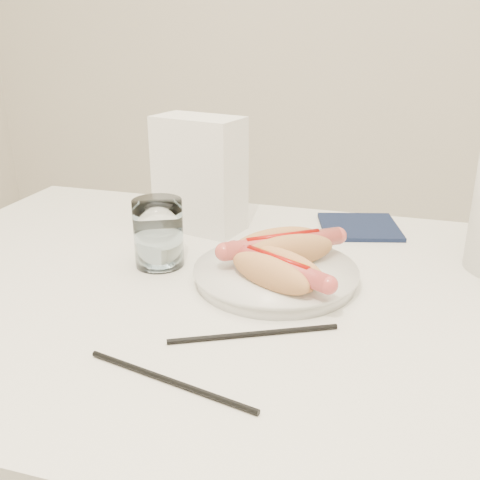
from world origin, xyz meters
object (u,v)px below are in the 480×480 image
(table, at_px, (247,324))
(water_glass, at_px, (158,233))
(hotdog_right, at_px, (277,270))
(plate, at_px, (276,276))
(hotdog_left, at_px, (283,248))
(napkin_box, at_px, (200,174))

(table, distance_m, water_glass, 0.20)
(hotdog_right, relative_size, water_glass, 1.53)
(plate, xyz_separation_m, water_glass, (-0.19, 0.01, 0.04))
(water_glass, bearing_deg, hotdog_left, 5.28)
(plate, distance_m, hotdog_left, 0.04)
(plate, height_order, water_glass, water_glass)
(hotdog_right, distance_m, water_glass, 0.22)
(plate, height_order, hotdog_right, hotdog_right)
(water_glass, xyz_separation_m, napkin_box, (0.00, 0.18, 0.05))
(plate, height_order, hotdog_left, hotdog_left)
(hotdog_left, xyz_separation_m, napkin_box, (-0.19, 0.16, 0.06))
(plate, distance_m, water_glass, 0.20)
(hotdog_left, distance_m, water_glass, 0.20)
(plate, xyz_separation_m, napkin_box, (-0.19, 0.19, 0.10))
(hotdog_right, height_order, water_glass, water_glass)
(table, xyz_separation_m, napkin_box, (-0.16, 0.23, 0.16))
(plate, relative_size, napkin_box, 1.13)
(hotdog_right, height_order, napkin_box, napkin_box)
(plate, relative_size, water_glass, 2.19)
(plate, relative_size, hotdog_left, 1.41)
(napkin_box, bearing_deg, water_glass, -78.06)
(hotdog_right, bearing_deg, plate, 132.82)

